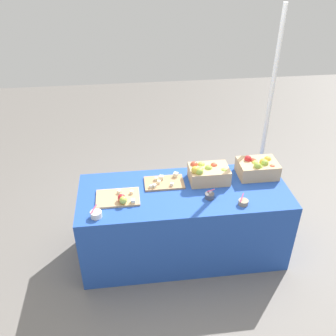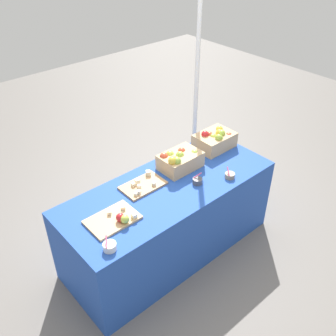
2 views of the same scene
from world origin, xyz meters
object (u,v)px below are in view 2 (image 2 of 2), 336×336
at_px(sample_bowl_far, 230,175).
at_px(cutting_board_back, 143,185).
at_px(tent_pole, 196,90).
at_px(apple_crate_left, 215,140).
at_px(sample_bowl_near, 197,181).
at_px(apple_crate_middle, 180,160).
at_px(cutting_board_front, 115,219).
at_px(sample_bowl_mid, 110,246).

bearing_deg(sample_bowl_far, cutting_board_back, 148.18).
relative_size(sample_bowl_far, tent_pole, 0.04).
bearing_deg(apple_crate_left, sample_bowl_near, -150.41).
distance_m(apple_crate_middle, tent_pole, 0.95).
bearing_deg(cutting_board_front, sample_bowl_near, -5.13).
height_order(cutting_board_front, tent_pole, tent_pole).
xyz_separation_m(cutting_board_back, sample_bowl_near, (0.37, -0.27, 0.01)).
bearing_deg(cutting_board_back, apple_crate_left, 1.98).
xyz_separation_m(cutting_board_back, sample_bowl_far, (0.63, -0.39, 0.01)).
relative_size(cutting_board_front, sample_bowl_far, 4.10).
bearing_deg(apple_crate_middle, sample_bowl_near, -98.79).
distance_m(apple_crate_left, cutting_board_front, 1.33).
bearing_deg(sample_bowl_mid, cutting_board_front, 47.58).
xyz_separation_m(apple_crate_left, cutting_board_back, (-0.90, -0.03, -0.07)).
distance_m(cutting_board_back, sample_bowl_far, 0.75).
bearing_deg(apple_crate_left, sample_bowl_mid, -163.75).
distance_m(sample_bowl_near, tent_pole, 1.17).
bearing_deg(sample_bowl_far, sample_bowl_near, 154.94).
distance_m(sample_bowl_near, sample_bowl_mid, 0.98).
bearing_deg(sample_bowl_near, tent_pole, 46.54).
bearing_deg(tent_pole, cutting_board_front, -154.47).
relative_size(apple_crate_left, sample_bowl_mid, 3.77).
bearing_deg(cutting_board_back, sample_bowl_near, -36.16).
relative_size(apple_crate_left, sample_bowl_near, 3.70).
bearing_deg(apple_crate_left, sample_bowl_far, -121.79).
relative_size(apple_crate_middle, cutting_board_back, 1.00).
relative_size(cutting_board_back, tent_pole, 0.17).
bearing_deg(sample_bowl_mid, cutting_board_back, 33.95).
relative_size(apple_crate_middle, sample_bowl_mid, 3.74).
bearing_deg(cutting_board_back, sample_bowl_mid, -146.05).
distance_m(sample_bowl_far, tent_pole, 1.11).
bearing_deg(cutting_board_back, apple_crate_middle, -0.41).
relative_size(apple_crate_left, cutting_board_back, 1.01).
xyz_separation_m(cutting_board_front, sample_bowl_far, (1.05, -0.19, 0.00)).
height_order(cutting_board_back, sample_bowl_far, sample_bowl_far).
relative_size(cutting_board_front, cutting_board_back, 1.04).
distance_m(apple_crate_middle, cutting_board_front, 0.85).
xyz_separation_m(apple_crate_middle, tent_pole, (0.73, 0.55, 0.27)).
bearing_deg(tent_pole, apple_crate_left, -115.16).
xyz_separation_m(apple_crate_middle, cutting_board_back, (-0.41, 0.00, -0.07)).
height_order(cutting_board_front, cutting_board_back, cutting_board_front).
height_order(apple_crate_left, sample_bowl_far, apple_crate_left).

